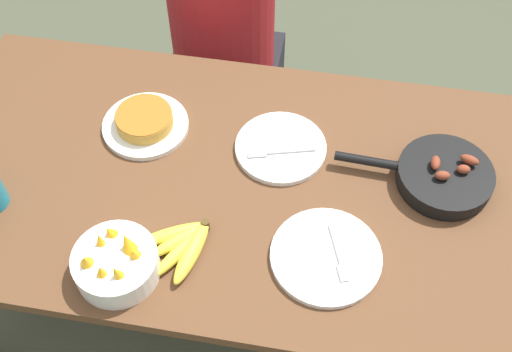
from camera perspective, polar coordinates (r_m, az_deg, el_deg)
The scene contains 9 objects.
ground_plane at distance 2.32m, azimuth -0.00°, elevation -11.42°, with size 14.00×14.00×0.00m, color #474C38.
dining_table at distance 1.75m, azimuth -0.00°, elevation -2.41°, with size 1.76×0.87×0.75m.
banana_bunch at distance 1.56m, azimuth -6.52°, elevation -6.03°, with size 0.18×0.19×0.04m.
skillet at distance 1.72m, azimuth 16.24°, elevation -0.01°, with size 0.41×0.25×0.08m.
frittata_plate_center at distance 1.80m, azimuth -9.85°, elevation 4.73°, with size 0.24×0.24×0.06m.
empty_plate_near_front at distance 1.56m, azimuth 6.24°, elevation -7.13°, with size 0.27×0.27×0.02m.
empty_plate_far_left at distance 1.74m, azimuth 2.20°, elevation 2.52°, with size 0.25×0.25×0.02m.
fruit_bowl_mango at distance 1.54m, azimuth -12.34°, elevation -7.57°, with size 0.20×0.20×0.12m.
person_figure at distance 2.36m, azimuth -2.86°, elevation 10.55°, with size 0.39×0.39×1.21m.
Camera 1 is at (0.17, -0.96, 2.11)m, focal length 45.00 mm.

